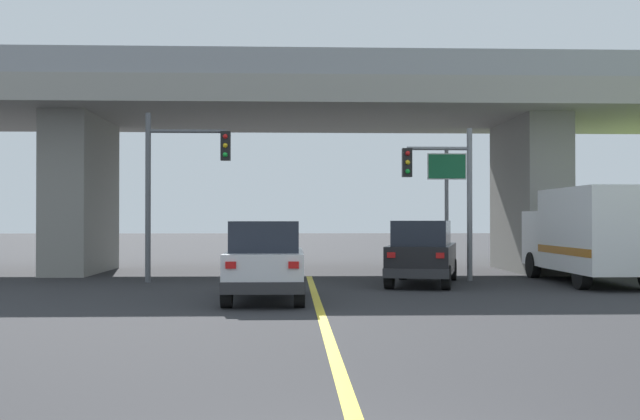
# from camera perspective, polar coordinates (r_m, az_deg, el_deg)

# --- Properties ---
(ground) EXTENTS (160.00, 160.00, 0.00)m
(ground) POSITION_cam_1_polar(r_m,az_deg,el_deg) (30.37, -0.92, -4.58)
(ground) COLOR #2B2B2D
(overpass_bridge) EXTENTS (33.09, 9.31, 7.81)m
(overpass_bridge) POSITION_cam_1_polar(r_m,az_deg,el_deg) (30.49, -0.92, 5.86)
(overpass_bridge) COLOR gray
(overpass_bridge) RESTS_ON ground
(lane_divider_stripe) EXTENTS (0.20, 21.76, 0.01)m
(lane_divider_stripe) POSITION_cam_1_polar(r_m,az_deg,el_deg) (17.13, 0.05, -7.61)
(lane_divider_stripe) COLOR yellow
(lane_divider_stripe) RESTS_ON ground
(suv_lead) EXTENTS (1.96, 4.51, 2.02)m
(suv_lead) POSITION_cam_1_polar(r_m,az_deg,el_deg) (19.70, -4.06, -3.75)
(suv_lead) COLOR silver
(suv_lead) RESTS_ON ground
(suv_crossing) EXTENTS (3.04, 5.10, 2.02)m
(suv_crossing) POSITION_cam_1_polar(r_m,az_deg,el_deg) (24.62, 7.57, -3.12)
(suv_crossing) COLOR black
(suv_crossing) RESTS_ON ground
(box_truck) EXTENTS (2.33, 6.73, 3.04)m
(box_truck) POSITION_cam_1_polar(r_m,az_deg,el_deg) (26.08, 19.30, -1.67)
(box_truck) COLOR silver
(box_truck) RESTS_ON ground
(traffic_signal_nearside) EXTENTS (2.36, 0.36, 5.12)m
(traffic_signal_nearside) POSITION_cam_1_polar(r_m,az_deg,el_deg) (26.20, 9.31, 1.82)
(traffic_signal_nearside) COLOR slate
(traffic_signal_nearside) RESTS_ON ground
(traffic_signal_farside) EXTENTS (2.78, 0.36, 5.55)m
(traffic_signal_farside) POSITION_cam_1_polar(r_m,az_deg,el_deg) (25.75, -10.59, 2.61)
(traffic_signal_farside) COLOR #56595E
(traffic_signal_farside) RESTS_ON ground
(highway_sign) EXTENTS (1.43, 0.17, 4.63)m
(highway_sign) POSITION_cam_1_polar(r_m,az_deg,el_deg) (28.59, 9.34, 1.92)
(highway_sign) COLOR slate
(highway_sign) RESTS_ON ground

